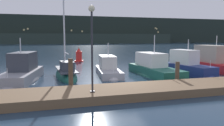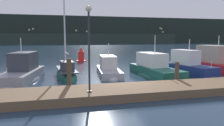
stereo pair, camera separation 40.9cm
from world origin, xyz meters
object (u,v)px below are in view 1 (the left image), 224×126
sailboat_berth_3 (66,76)px  channel_buoy (79,56)px  motorboat_berth_4 (108,72)px  motorboat_berth_6 (187,69)px  motorboat_berth_2 (22,76)px  dock_lamppost (92,35)px  motorboat_berth_7 (215,66)px  motorboat_berth_5 (154,71)px

sailboat_berth_3 → channel_buoy: (2.42, 11.46, 0.63)m
sailboat_berth_3 → motorboat_berth_4: bearing=3.7°
motorboat_berth_6 → channel_buoy: motorboat_berth_6 is taller
motorboat_berth_2 → dock_lamppost: (4.16, -6.50, 2.93)m
motorboat_berth_2 → motorboat_berth_7: 17.67m
channel_buoy → motorboat_berth_5: bearing=-68.3°
motorboat_berth_5 → dock_lamppost: bearing=-136.4°
motorboat_berth_6 → motorboat_berth_7: size_ratio=0.77×
motorboat_berth_6 → dock_lamppost: dock_lamppost is taller
motorboat_berth_2 → motorboat_berth_5: size_ratio=0.94×
dock_lamppost → motorboat_berth_2: bearing=122.6°
motorboat_berth_5 → dock_lamppost: size_ratio=1.64×
motorboat_berth_7 → dock_lamppost: bearing=-152.6°
motorboat_berth_4 → motorboat_berth_6: bearing=-10.8°
motorboat_berth_4 → channel_buoy: (-1.19, 11.23, 0.51)m
sailboat_berth_3 → motorboat_berth_6: bearing=-5.9°
motorboat_berth_2 → motorboat_berth_5: bearing=-1.8°
motorboat_berth_5 → channel_buoy: motorboat_berth_5 is taller
motorboat_berth_7 → channel_buoy: motorboat_berth_7 is taller
motorboat_berth_5 → motorboat_berth_2: bearing=178.2°
sailboat_berth_3 → dock_lamppost: size_ratio=1.84×
channel_buoy → dock_lamppost: bearing=-94.7°
motorboat_berth_4 → motorboat_berth_7: (10.78, -0.35, 0.19)m
motorboat_berth_4 → dock_lamppost: dock_lamppost is taller
dock_lamppost → channel_buoy: bearing=85.3°
sailboat_berth_3 → motorboat_berth_7: (14.38, -0.12, 0.32)m
motorboat_berth_2 → dock_lamppost: size_ratio=1.55×
motorboat_berth_2 → dock_lamppost: 8.26m
motorboat_berth_6 → dock_lamppost: bearing=-148.1°
dock_lamppost → motorboat_berth_5: bearing=43.6°
sailboat_berth_3 → motorboat_berth_2: bearing=-169.2°
motorboat_berth_7 → dock_lamppost: dock_lamppost is taller
motorboat_berth_2 → channel_buoy: size_ratio=3.35×
sailboat_berth_3 → motorboat_berth_4: sailboat_berth_3 is taller
motorboat_berth_5 → sailboat_berth_3: bearing=172.6°
motorboat_berth_6 → motorboat_berth_7: bearing=14.4°
motorboat_berth_7 → dock_lamppost: size_ratio=1.72×
sailboat_berth_3 → channel_buoy: sailboat_berth_3 is taller
dock_lamppost → sailboat_berth_3: bearing=97.0°
motorboat_berth_6 → channel_buoy: (-8.15, 12.56, 0.35)m
motorboat_berth_4 → motorboat_berth_5: (3.76, -1.19, 0.12)m
motorboat_berth_7 → motorboat_berth_4: bearing=178.1°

